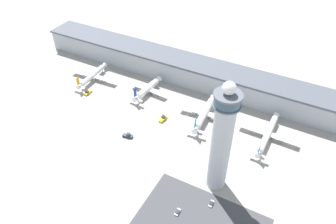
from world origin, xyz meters
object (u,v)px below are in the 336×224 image
Objects in this scene: service_truck_baggage at (128,136)px; car_blue_compact at (178,212)px; airplane_gate_charlie at (204,113)px; car_black_suv at (211,204)px; service_truck_catering at (163,119)px; airplane_gate_alpha at (92,76)px; airplane_gate_delta at (268,134)px; control_tower at (222,140)px; airplane_gate_bravo at (148,89)px; service_truck_fuel at (88,92)px.

service_truck_baggage reaches higher than car_blue_compact.
airplane_gate_charlie is 9.08× the size of car_black_suv.
car_blue_compact is at bearing -32.87° from service_truck_baggage.
airplane_gate_charlie is 5.51× the size of service_truck_catering.
airplane_gate_alpha is 141.43m from airplane_gate_delta.
control_tower reaches higher than car_blue_compact.
service_truck_baggage is 64.37m from car_blue_compact.
service_truck_baggage is (13.18, -47.29, -3.14)m from airplane_gate_bravo.
control_tower is at bearing -35.41° from airplane_gate_bravo.
airplane_gate_charlie is 5.85× the size of service_truck_fuel.
airplane_gate_delta is 80.70m from car_blue_compact.
car_blue_compact is (107.29, -60.40, -0.41)m from service_truck_fuel.
airplane_gate_alpha is at bearing 153.61° from car_black_suv.
service_truck_catering is (-24.28, -15.08, -3.39)m from airplane_gate_charlie.
control_tower is 72.41m from service_truck_baggage.
airplane_gate_charlie reaches higher than car_blue_compact.
service_truck_baggage is (53.23, -25.46, 0.11)m from service_truck_fuel.
airplane_gate_bravo is at bearing 139.45° from service_truck_catering.
airplane_gate_bravo is 0.81× the size of airplane_gate_charlie.
service_truck_fuel is at bearing -151.41° from airplane_gate_bravo.
service_truck_fuel is at bearing 158.56° from car_black_suv.
airplane_gate_delta is at bearing 72.03° from control_tower.
car_black_suv is (31.21, -62.78, -3.93)m from airplane_gate_charlie.
airplane_gate_charlie is at bearing 119.88° from control_tower.
control_tower is 1.68× the size of airplane_gate_alpha.
car_black_suv is at bearing -76.87° from control_tower.
airplane_gate_delta is 90.18m from service_truck_baggage.
airplane_gate_charlie is 54.73m from service_truck_baggage.
airplane_gate_charlie is at bearing 48.38° from service_truck_baggage.
car_black_suv is (67.49, -21.94, -0.53)m from service_truck_baggage.
service_truck_baggage is (-11.99, -25.75, -0.01)m from service_truck_catering.
airplane_gate_alpha reaches higher than service_truck_baggage.
service_truck_catering is at bearing -148.15° from airplane_gate_charlie.
airplane_gate_alpha reaches higher than service_truck_fuel.
airplane_gate_charlie is 28.79m from service_truck_catering.
airplane_gate_delta reaches higher than service_truck_catering.
airplane_gate_charlie is 77.93m from car_blue_compact.
service_truck_fuel is 0.99× the size of service_truck_baggage.
control_tower is at bearing 103.13° from car_black_suv.
control_tower reaches higher than service_truck_fuel.
airplane_gate_bravo is 93.44m from airplane_gate_delta.
car_blue_compact is (17.78, -75.77, -3.92)m from airplane_gate_charlie.
airplane_gate_alpha reaches higher than car_blue_compact.
airplane_gate_bravo is 4.71× the size of service_truck_baggage.
airplane_gate_bravo is 7.52× the size of car_blue_compact.
service_truck_baggage is at bearing 147.13° from car_blue_compact.
airplane_gate_bravo is at bearing 144.59° from control_tower.
airplane_gate_bravo is at bearing 176.37° from airplane_gate_delta.
service_truck_baggage is at bearing -25.56° from service_truck_fuel.
airplane_gate_delta is at bearing 12.93° from service_truck_catering.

